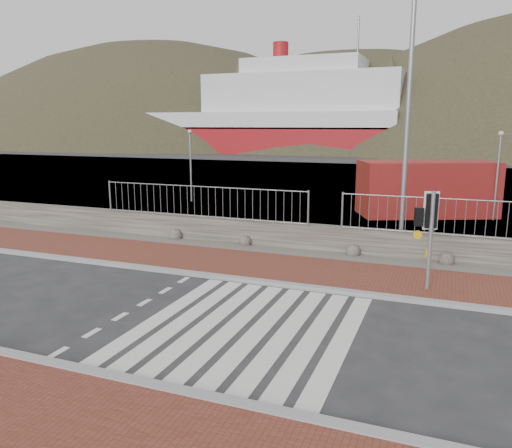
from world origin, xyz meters
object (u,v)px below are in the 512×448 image
at_px(shipping_container, 426,188).
at_px(traffic_signal_far, 430,220).
at_px(ferry, 265,118).
at_px(streetlight, 413,103).

bearing_deg(shipping_container, traffic_signal_far, -110.50).
bearing_deg(ferry, traffic_signal_far, -66.18).
relative_size(ferry, traffic_signal_far, 18.44).
relative_size(traffic_signal_far, shipping_container, 0.43).
bearing_deg(ferry, shipping_container, -61.96).
distance_m(ferry, traffic_signal_far, 69.92).
bearing_deg(traffic_signal_far, streetlight, -95.94).
distance_m(streetlight, shipping_container, 8.84).
bearing_deg(shipping_container, streetlight, -115.45).
relative_size(traffic_signal_far, streetlight, 0.30).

